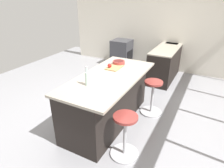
% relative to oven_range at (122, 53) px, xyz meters
% --- Properties ---
extents(ground_plane, '(7.83, 7.83, 0.00)m').
position_rel_oven_range_xyz_m(ground_plane, '(2.66, 0.98, -0.43)').
color(ground_plane, gray).
extents(interior_partition_left, '(0.12, 5.85, 2.66)m').
position_rel_oven_range_xyz_m(interior_partition_left, '(-0.35, 0.98, 0.90)').
color(interior_partition_left, silver).
rests_on(interior_partition_left, ground_plane).
extents(sink_cabinet, '(2.45, 0.60, 1.17)m').
position_rel_oven_range_xyz_m(sink_cabinet, '(-0.00, 1.57, 0.02)').
color(sink_cabinet, black).
rests_on(sink_cabinet, ground_plane).
extents(oven_range, '(0.60, 0.61, 0.86)m').
position_rel_oven_range_xyz_m(oven_range, '(0.00, 0.00, 0.00)').
color(oven_range, '#38383D').
rests_on(oven_range, ground_plane).
extents(kitchen_island, '(2.11, 0.98, 0.95)m').
position_rel_oven_range_xyz_m(kitchen_island, '(3.03, 1.15, 0.05)').
color(kitchen_island, black).
rests_on(kitchen_island, ground_plane).
extents(stool_by_window, '(0.44, 0.44, 0.72)m').
position_rel_oven_range_xyz_m(stool_by_window, '(2.36, 1.82, -0.09)').
color(stool_by_window, '#B7B7BC').
rests_on(stool_by_window, ground_plane).
extents(stool_middle, '(0.44, 0.44, 0.72)m').
position_rel_oven_range_xyz_m(stool_middle, '(3.70, 1.82, -0.09)').
color(stool_middle, '#B7B7BC').
rests_on(stool_middle, ground_plane).
extents(cutting_board, '(0.36, 0.24, 0.02)m').
position_rel_oven_range_xyz_m(cutting_board, '(2.62, 1.08, 0.53)').
color(cutting_board, tan).
rests_on(cutting_board, kitchen_island).
extents(apple_red, '(0.08, 0.08, 0.08)m').
position_rel_oven_range_xyz_m(apple_red, '(2.70, 1.01, 0.58)').
color(apple_red, red).
rests_on(apple_red, cutting_board).
extents(water_bottle, '(0.06, 0.06, 0.31)m').
position_rel_oven_range_xyz_m(water_bottle, '(3.51, 1.06, 0.65)').
color(water_bottle, silver).
rests_on(water_bottle, kitchen_island).
extents(fruit_bowl, '(0.25, 0.25, 0.07)m').
position_rel_oven_range_xyz_m(fruit_bowl, '(2.39, 1.06, 0.56)').
color(fruit_bowl, '#993833').
rests_on(fruit_bowl, kitchen_island).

